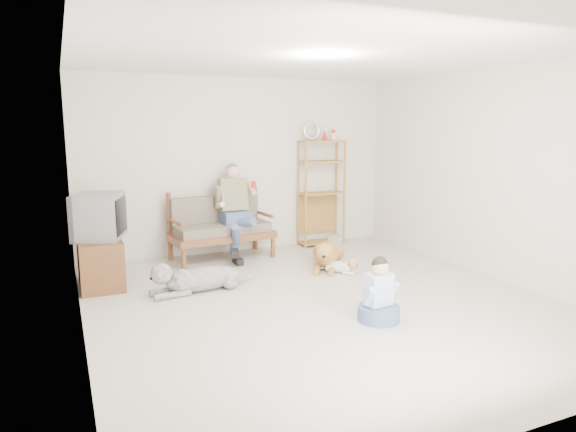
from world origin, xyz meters
name	(u,v)px	position (x,y,z in m)	size (l,w,h in m)	color
floor	(322,302)	(0.00, 0.00, 0.00)	(5.50, 5.50, 0.00)	beige
ceiling	(324,54)	(0.00, 0.00, 2.70)	(5.50, 5.50, 0.00)	white
wall_back	(241,166)	(0.00, 2.75, 1.35)	(5.00, 5.00, 0.00)	beige
wall_front	(537,229)	(0.00, -2.75, 1.35)	(5.00, 5.00, 0.00)	beige
wall_left	(74,196)	(-2.50, 0.00, 1.35)	(5.50, 5.50, 0.00)	beige
wall_right	(496,174)	(2.50, 0.00, 1.35)	(5.50, 5.50, 0.00)	beige
loveseat	(220,226)	(-0.45, 2.40, 0.49)	(1.56, 0.85, 0.95)	brown
man	(236,216)	(-0.27, 2.19, 0.65)	(0.54, 0.77, 1.25)	#4B5B89
etagere	(321,192)	(1.33, 2.55, 0.89)	(0.77, 0.34, 2.03)	#A37633
book_stack	(336,240)	(1.56, 2.46, 0.07)	(0.22, 0.16, 0.14)	silver
tv_stand	(100,262)	(-2.23, 1.67, 0.30)	(0.50, 0.90, 0.60)	brown
crt_tv	(99,216)	(-2.19, 1.70, 0.88)	(0.71, 0.79, 0.55)	slate
wall_outlet	(163,238)	(-1.25, 2.73, 0.30)	(0.12, 0.02, 0.08)	silver
golden_retriever	(327,254)	(0.79, 1.34, 0.17)	(0.83, 1.23, 0.42)	#B4863E
shaggy_dog	(195,279)	(-1.22, 0.94, 0.16)	(1.37, 0.44, 0.41)	beige
terrier	(343,266)	(0.81, 0.92, 0.09)	(0.40, 0.48, 0.22)	white
child	(379,298)	(0.27, -0.73, 0.24)	(0.43, 0.43, 0.67)	#4B5B89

